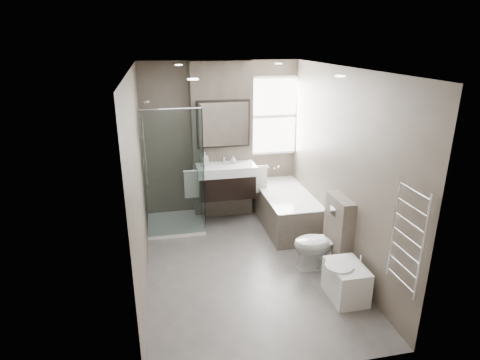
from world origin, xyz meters
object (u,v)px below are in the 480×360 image
object	(u,v)px
vanity	(226,180)
bidet	(346,281)
toilet	(320,244)
bathtub	(285,207)

from	to	relation	value
vanity	bidet	world-z (taller)	vanity
vanity	toilet	distance (m)	1.96
vanity	toilet	size ratio (longest dim) A/B	1.34
vanity	toilet	xyz separation A→B (m)	(0.97, -1.66, -0.39)
toilet	bidet	distance (m)	0.71
bathtub	bidet	world-z (taller)	bathtub
bathtub	toilet	bearing A→B (deg)	-88.07
bathtub	toilet	size ratio (longest dim) A/B	2.25
vanity	bidet	xyz separation A→B (m)	(1.01, -2.36, -0.51)
bathtub	bidet	bearing A→B (deg)	-87.50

